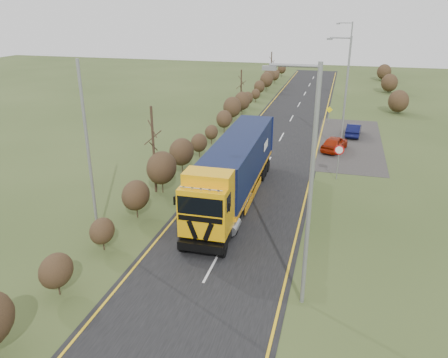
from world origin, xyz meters
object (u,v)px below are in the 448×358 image
speed_sign (339,155)px  streetlight_near (308,181)px  lorry (235,168)px  car_blue_sedan (354,130)px  car_red_hatchback (334,143)px

speed_sign → streetlight_near: bearing=-94.2°
streetlight_near → lorry: bearing=118.9°
lorry → streetlight_near: (5.25, -9.53, 3.31)m
lorry → speed_sign: lorry is taller
lorry → car_blue_sedan: 20.01m
streetlight_near → speed_sign: (1.15, 15.45, -3.80)m
car_red_hatchback → streetlight_near: 23.11m
lorry → car_blue_sedan: size_ratio=4.04×
lorry → speed_sign: size_ratio=5.68×
car_red_hatchback → streetlight_near: (-0.71, -22.54, 5.03)m
car_red_hatchback → lorry: bearing=80.8°
speed_sign → car_blue_sedan: bearing=84.3°
lorry → car_red_hatchback: 14.42m
lorry → streetlight_near: bearing=-62.0°
streetlight_near → car_blue_sedan: bearing=85.1°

